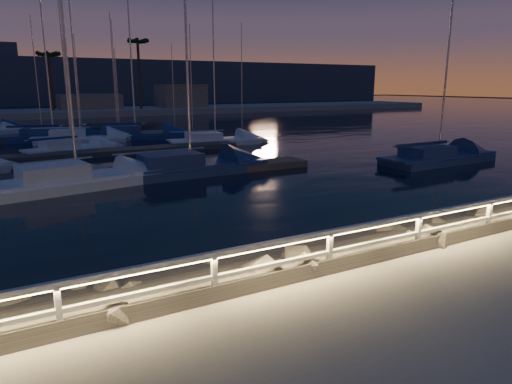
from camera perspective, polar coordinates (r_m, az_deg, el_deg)
ground at (r=10.76m, az=4.79°, el=-10.92°), size 400.00×400.00×0.00m
harbor_water at (r=40.10m, az=-20.87°, el=4.68°), size 400.00×440.00×0.60m
guard_rail at (r=10.43m, az=4.56°, el=-7.12°), size 44.11×0.12×1.06m
riprap at (r=13.21m, az=9.80°, el=-7.35°), size 35.24×2.83×1.29m
floating_docks at (r=41.28m, az=-21.20°, el=5.67°), size 22.00×36.00×0.40m
far_shore at (r=82.46m, az=-25.52°, el=9.11°), size 160.00×14.00×5.20m
palm_center at (r=81.60m, az=-24.55°, el=15.17°), size 3.00×3.00×9.70m
palm_right at (r=83.23m, az=-14.57°, el=17.40°), size 3.00×3.00×12.20m
sailboat_c at (r=26.34m, az=-8.70°, el=3.17°), size 9.19×3.22×15.34m
sailboat_d at (r=32.12m, az=21.59°, el=4.14°), size 9.01×2.99×15.07m
sailboat_f at (r=24.17m, az=-21.96°, el=1.46°), size 8.74×3.88×14.41m
sailboat_g at (r=43.74m, az=-21.33°, el=6.35°), size 8.50×3.91×13.93m
sailboat_h at (r=39.41m, az=-5.41°, el=6.48°), size 8.18×3.30×13.46m
sailboat_j at (r=36.80m, az=-22.29°, el=5.08°), size 7.11×3.95×11.69m
sailboat_k at (r=45.71m, az=-24.25°, el=6.36°), size 8.80×4.58×14.39m
sailboat_l at (r=44.78m, az=-15.16°, el=6.96°), size 9.98×5.34×16.26m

